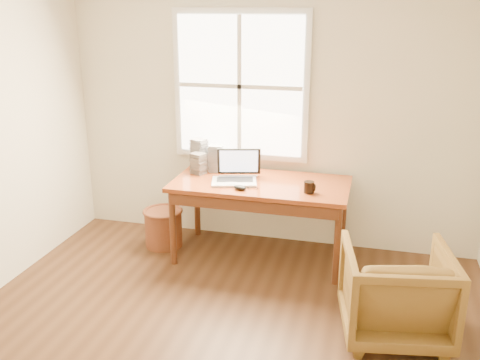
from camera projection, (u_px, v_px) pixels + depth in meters
The scene contains 11 objects.
room_shell at pixel (199, 176), 3.19m from camera, with size 4.04×4.54×2.64m.
desk at pixel (261, 184), 4.87m from camera, with size 1.60×0.80×0.04m, color brown.
armchair at pixel (396, 292), 3.81m from camera, with size 0.73×0.75×0.68m, color brown.
wicker_stool at pixel (164, 228), 5.28m from camera, with size 0.36×0.36×0.36m, color brown.
laptop at pixel (234, 167), 4.80m from camera, with size 0.39×0.41×0.30m, color silver, non-canonical shape.
mouse at pixel (240, 188), 4.66m from camera, with size 0.12×0.07×0.04m, color black.
coffee_mug at pixel (309, 187), 4.58m from camera, with size 0.09×0.09×0.10m, color black.
cd_stack_a at pixel (216, 158), 5.13m from camera, with size 0.13×0.12×0.26m, color #ADB2B9.
cd_stack_b at pixel (198, 163), 5.08m from camera, with size 0.13×0.11×0.20m, color #27272C.
cd_stack_c at pixel (199, 154), 5.20m from camera, with size 0.13×0.12×0.30m, color #9FA0AC.
cd_stack_d at pixel (223, 159), 5.25m from camera, with size 0.14×0.12×0.18m, color silver.
Camera 1 is at (0.98, -2.71, 2.31)m, focal length 40.00 mm.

